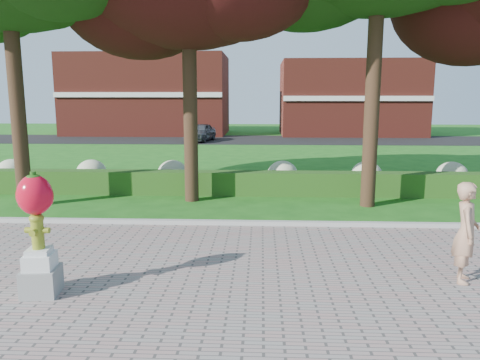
# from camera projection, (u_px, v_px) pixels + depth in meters

# --- Properties ---
(ground) EXTENTS (100.00, 100.00, 0.00)m
(ground) POSITION_uv_depth(u_px,v_px,m) (249.00, 268.00, 9.13)
(ground) COLOR #1A5A16
(ground) RESTS_ON ground
(curb) EXTENTS (40.00, 0.18, 0.15)m
(curb) POSITION_uv_depth(u_px,v_px,m) (252.00, 224.00, 12.06)
(curb) COLOR #ADADA5
(curb) RESTS_ON ground
(lawn_hedge) EXTENTS (24.00, 0.70, 0.80)m
(lawn_hedge) POSITION_uv_depth(u_px,v_px,m) (254.00, 183.00, 15.94)
(lawn_hedge) COLOR #214C15
(lawn_hedge) RESTS_ON ground
(hydrangea_row) EXTENTS (20.10, 1.10, 0.99)m
(hydrangea_row) POSITION_uv_depth(u_px,v_px,m) (271.00, 174.00, 16.87)
(hydrangea_row) COLOR #BFC092
(hydrangea_row) RESTS_ON ground
(street) EXTENTS (50.00, 8.00, 0.02)m
(street) POSITION_uv_depth(u_px,v_px,m) (258.00, 140.00, 36.67)
(street) COLOR black
(street) RESTS_ON ground
(building_left) EXTENTS (14.00, 8.00, 7.00)m
(building_left) POSITION_uv_depth(u_px,v_px,m) (149.00, 95.00, 42.41)
(building_left) COLOR maroon
(building_left) RESTS_ON ground
(building_right) EXTENTS (12.00, 8.00, 6.40)m
(building_right) POSITION_uv_depth(u_px,v_px,m) (349.00, 98.00, 41.65)
(building_right) COLOR maroon
(building_right) RESTS_ON ground
(hydrant_sculpture) EXTENTS (0.62, 0.62, 2.08)m
(hydrant_sculpture) POSITION_uv_depth(u_px,v_px,m) (37.00, 231.00, 7.64)
(hydrant_sculpture) COLOR gray
(hydrant_sculpture) RESTS_ON walkway
(woman) EXTENTS (0.62, 0.76, 1.80)m
(woman) POSITION_uv_depth(u_px,v_px,m) (466.00, 232.00, 8.25)
(woman) COLOR tan
(woman) RESTS_ON walkway
(parked_car) EXTENTS (2.29, 4.20, 1.36)m
(parked_car) POSITION_uv_depth(u_px,v_px,m) (200.00, 132.00, 35.21)
(parked_car) COLOR #414348
(parked_car) RESTS_ON street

